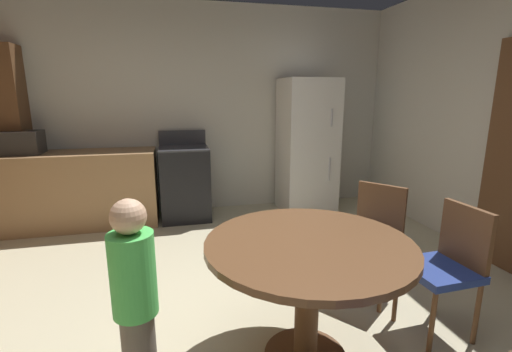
{
  "coord_description": "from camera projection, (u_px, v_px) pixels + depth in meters",
  "views": [
    {
      "loc": [
        -0.37,
        -1.95,
        1.56
      ],
      "look_at": [
        0.31,
        0.88,
        0.89
      ],
      "focal_mm": 24.97,
      "sensor_mm": 36.0,
      "label": 1
    }
  ],
  "objects": [
    {
      "name": "dining_table",
      "position": [
        308.0,
        267.0,
        2.02
      ],
      "size": [
        1.17,
        1.17,
        0.76
      ],
      "color": "brown",
      "rests_on": "ground"
    },
    {
      "name": "oven_range",
      "position": [
        185.0,
        182.0,
        4.52
      ],
      "size": [
        0.6,
        0.6,
        1.1
      ],
      "color": "black",
      "rests_on": "ground"
    },
    {
      "name": "chair_east",
      "position": [
        448.0,
        262.0,
        2.31
      ],
      "size": [
        0.42,
        0.42,
        0.87
      ],
      "rotation": [
        0.0,
        0.0,
        3.18
      ],
      "color": "brown",
      "rests_on": "ground"
    },
    {
      "name": "microwave",
      "position": [
        20.0,
        143.0,
        3.99
      ],
      "size": [
        0.44,
        0.32,
        0.26
      ],
      "primitive_type": "cube",
      "color": "#2D2B28",
      "rests_on": "kitchen_counter"
    },
    {
      "name": "wall_back",
      "position": [
        199.0,
        110.0,
        4.75
      ],
      "size": [
        5.47,
        0.12,
        2.7
      ],
      "primitive_type": "cube",
      "color": "beige",
      "rests_on": "ground"
    },
    {
      "name": "pantry_column",
      "position": [
        8.0,
        139.0,
        4.11
      ],
      "size": [
        0.44,
        0.36,
        2.1
      ],
      "primitive_type": "cube",
      "color": "brown",
      "rests_on": "ground"
    },
    {
      "name": "kitchen_counter",
      "position": [
        76.0,
        190.0,
        4.23
      ],
      "size": [
        1.85,
        0.6,
        0.9
      ],
      "primitive_type": "cube",
      "color": "#9E754C",
      "rests_on": "ground"
    },
    {
      "name": "ground_plane",
      "position": [
        242.0,
        344.0,
        2.28
      ],
      "size": [
        14.0,
        14.0,
        0.0
      ],
      "primitive_type": "plane",
      "color": "beige"
    },
    {
      "name": "person_child",
      "position": [
        135.0,
        298.0,
        1.75
      ],
      "size": [
        0.23,
        0.23,
        1.09
      ],
      "rotation": [
        0.0,
        0.0,
        6.35
      ],
      "color": "#665B51",
      "rests_on": "ground"
    },
    {
      "name": "refrigerator",
      "position": [
        307.0,
        146.0,
        4.74
      ],
      "size": [
        0.68,
        0.68,
        1.76
      ],
      "color": "white",
      "rests_on": "ground"
    },
    {
      "name": "chair_northeast",
      "position": [
        374.0,
        233.0,
        2.79
      ],
      "size": [
        0.56,
        0.56,
        0.87
      ],
      "rotation": [
        0.0,
        0.0,
        3.79
      ],
      "color": "brown",
      "rests_on": "ground"
    }
  ]
}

